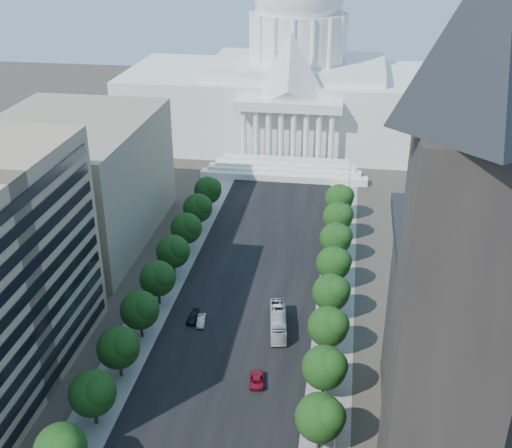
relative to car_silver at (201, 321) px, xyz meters
The scene contains 30 objects.
road_asphalt 25.11m from the car_silver, 72.59° to the left, with size 30.00×260.00×0.01m, color black.
sidewalk_left 26.57m from the car_silver, 115.63° to the left, with size 8.00×260.00×0.02m, color gray.
sidewalk_right 35.74m from the car_silver, 42.10° to the left, with size 8.00×260.00×0.02m, color gray.
capitol 120.63m from the car_silver, 86.38° to the left, with size 120.00×56.00×73.00m.
office_block_left_far 54.73m from the car_silver, 140.02° to the left, with size 38.00×52.00×30.00m, color gray.
tree_l_c 32.41m from the car_silver, 108.55° to the right, with size 7.79×7.60×9.97m.
tree_l_d 21.64m from the car_silver, 119.09° to the right, with size 7.79×7.60×9.97m.
tree_l_e 13.22m from the car_silver, 148.41° to the right, with size 7.79×7.60×9.97m.
tree_l_f 12.99m from the car_silver, 150.44° to the left, with size 7.79×7.60×9.97m.
tree_l_g 21.24m from the car_silver, 119.75° to the left, with size 7.79×7.60×9.97m.
tree_l_h 31.96m from the car_silver, 108.84° to the left, with size 7.79×7.60×9.97m.
tree_l_i 43.35m from the car_silver, 103.66° to the left, with size 7.79×7.60×9.97m.
tree_l_j 55.01m from the car_silver, 100.69° to the left, with size 7.79×7.60×9.97m.
tree_r_c 40.19m from the car_silver, 49.48° to the right, with size 7.79×7.60×9.97m.
tree_r_d 32.15m from the car_silver, 35.21° to the right, with size 7.79×7.60×9.97m.
tree_r_e 27.20m from the car_silver, 13.58° to the right, with size 7.79×7.60×9.97m.
tree_r_f 27.09m from the car_silver, 12.56° to the left, with size 7.79×7.60×9.97m.
tree_r_g 31.88m from the car_silver, 34.49° to the left, with size 7.79×7.60×9.97m.
tree_r_h 39.83m from the car_silver, 49.02° to the left, with size 7.79×7.60×9.97m.
tree_r_i 49.44m from the car_silver, 58.24° to the left, with size 7.79×7.60×9.97m.
tree_r_j 59.92m from the car_silver, 64.32° to the left, with size 7.79×7.60×9.97m.
streetlight_b 41.73m from the car_silver, 48.56° to the right, with size 2.61×0.44×9.00m.
streetlight_c 28.53m from the car_silver, 12.44° to the right, with size 2.61×0.44×9.00m.
streetlight_d 33.71m from the car_silver, 34.66° to the left, with size 2.61×0.44×9.00m.
streetlight_e 52.05m from the car_silver, 58.05° to the left, with size 2.61×0.44×9.00m.
streetlight_f 74.38m from the car_silver, 68.32° to the left, with size 2.61×0.44×9.00m.
car_silver is the anchor object (origin of this frame).
car_red 21.31m from the car_silver, 49.64° to the right, with size 2.53×5.50×1.53m, color maroon.
car_dark_b 2.07m from the car_silver, 155.46° to the left, with size 1.97×4.85×1.41m, color black.
city_bus 15.61m from the car_silver, ahead, with size 3.02×12.91×3.59m, color silver.
Camera 1 is at (19.71, -38.96, 74.62)m, focal length 45.00 mm.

